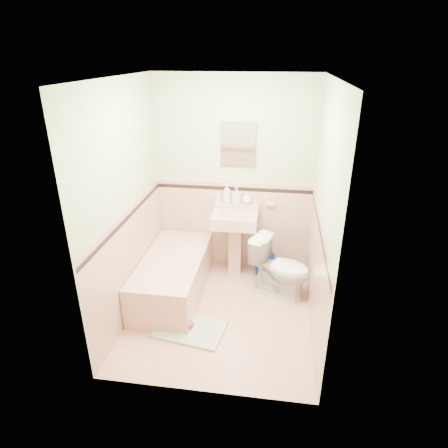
# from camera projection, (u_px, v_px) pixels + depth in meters

# --- Properties ---
(floor) EXTENTS (2.20, 2.20, 0.00)m
(floor) POSITION_uv_depth(u_px,v_px,m) (221.00, 313.00, 4.34)
(floor) COLOR #D29F8A
(floor) RESTS_ON ground
(ceiling) EXTENTS (2.20, 2.20, 0.00)m
(ceiling) POSITION_uv_depth(u_px,v_px,m) (220.00, 78.00, 3.31)
(ceiling) COLOR white
(ceiling) RESTS_ON ground
(wall_back) EXTENTS (2.50, 0.00, 2.50)m
(wall_back) POSITION_uv_depth(u_px,v_px,m) (234.00, 178.00, 4.82)
(wall_back) COLOR beige
(wall_back) RESTS_ON ground
(wall_front) EXTENTS (2.50, 0.00, 2.50)m
(wall_front) POSITION_uv_depth(u_px,v_px,m) (198.00, 267.00, 2.83)
(wall_front) COLOR beige
(wall_front) RESTS_ON ground
(wall_left) EXTENTS (0.00, 2.50, 2.50)m
(wall_left) POSITION_uv_depth(u_px,v_px,m) (125.00, 206.00, 3.96)
(wall_left) COLOR beige
(wall_left) RESTS_ON ground
(wall_right) EXTENTS (0.00, 2.50, 2.50)m
(wall_right) POSITION_uv_depth(u_px,v_px,m) (323.00, 217.00, 3.70)
(wall_right) COLOR beige
(wall_right) RESTS_ON ground
(wainscot_back) EXTENTS (2.00, 0.00, 2.00)m
(wainscot_back) POSITION_uv_depth(u_px,v_px,m) (233.00, 226.00, 5.08)
(wainscot_back) COLOR #D5A48F
(wainscot_back) RESTS_ON ground
(wainscot_front) EXTENTS (2.00, 0.00, 2.00)m
(wainscot_front) POSITION_uv_depth(u_px,v_px,m) (200.00, 336.00, 3.11)
(wainscot_front) COLOR #D5A48F
(wainscot_front) RESTS_ON ground
(wainscot_left) EXTENTS (0.00, 2.20, 2.20)m
(wainscot_left) POSITION_uv_depth(u_px,v_px,m) (132.00, 261.00, 4.22)
(wainscot_left) COLOR #D5A48F
(wainscot_left) RESTS_ON ground
(wainscot_right) EXTENTS (0.00, 2.20, 2.20)m
(wainscot_right) POSITION_uv_depth(u_px,v_px,m) (315.00, 275.00, 3.96)
(wainscot_right) COLOR #D5A48F
(wainscot_right) RESTS_ON ground
(accent_back) EXTENTS (2.00, 0.00, 2.00)m
(accent_back) POSITION_uv_depth(u_px,v_px,m) (233.00, 189.00, 4.86)
(accent_back) COLOR black
(accent_back) RESTS_ON ground
(accent_front) EXTENTS (2.00, 0.00, 2.00)m
(accent_front) POSITION_uv_depth(u_px,v_px,m) (199.00, 281.00, 2.90)
(accent_front) COLOR black
(accent_front) RESTS_ON ground
(accent_left) EXTENTS (0.00, 2.20, 2.20)m
(accent_left) POSITION_uv_depth(u_px,v_px,m) (128.00, 218.00, 4.01)
(accent_left) COLOR black
(accent_left) RESTS_ON ground
(accent_right) EXTENTS (0.00, 2.20, 2.20)m
(accent_right) POSITION_uv_depth(u_px,v_px,m) (320.00, 229.00, 3.75)
(accent_right) COLOR black
(accent_right) RESTS_ON ground
(cap_back) EXTENTS (2.00, 0.00, 2.00)m
(cap_back) POSITION_uv_depth(u_px,v_px,m) (234.00, 181.00, 4.82)
(cap_back) COLOR #D2A293
(cap_back) RESTS_ON ground
(cap_front) EXTENTS (2.00, 0.00, 2.00)m
(cap_front) POSITION_uv_depth(u_px,v_px,m) (198.00, 269.00, 2.86)
(cap_front) COLOR #D2A293
(cap_front) RESTS_ON ground
(cap_left) EXTENTS (0.00, 2.20, 2.20)m
(cap_left) POSITION_uv_depth(u_px,v_px,m) (127.00, 209.00, 3.97)
(cap_left) COLOR #D2A293
(cap_left) RESTS_ON ground
(cap_right) EXTENTS (0.00, 2.20, 2.20)m
(cap_right) POSITION_uv_depth(u_px,v_px,m) (321.00, 220.00, 3.71)
(cap_right) COLOR #D2A293
(cap_right) RESTS_ON ground
(bathtub) EXTENTS (0.70, 1.50, 0.45)m
(bathtub) POSITION_uv_depth(u_px,v_px,m) (173.00, 277.00, 4.63)
(bathtub) COLOR tan
(bathtub) RESTS_ON floor
(tub_faucet) EXTENTS (0.04, 0.12, 0.04)m
(tub_faucet) POSITION_uv_depth(u_px,v_px,m) (186.00, 222.00, 5.11)
(tub_faucet) COLOR silver
(tub_faucet) RESTS_ON wall_back
(sink) EXTENTS (0.56, 0.48, 0.88)m
(sink) POSITION_uv_depth(u_px,v_px,m) (235.00, 245.00, 4.93)
(sink) COLOR tan
(sink) RESTS_ON floor
(sink_faucet) EXTENTS (0.02, 0.02, 0.10)m
(sink_faucet) POSITION_uv_depth(u_px,v_px,m) (236.00, 204.00, 4.85)
(sink_faucet) COLOR silver
(sink_faucet) RESTS_ON sink
(medicine_cabinet) EXTENTS (0.41, 0.04, 0.51)m
(medicine_cabinet) POSITION_uv_depth(u_px,v_px,m) (238.00, 143.00, 4.60)
(medicine_cabinet) COLOR white
(medicine_cabinet) RESTS_ON wall_back
(soap_dish) EXTENTS (0.12, 0.07, 0.04)m
(soap_dish) POSITION_uv_depth(u_px,v_px,m) (270.00, 204.00, 4.85)
(soap_dish) COLOR tan
(soap_dish) RESTS_ON wall_back
(soap_bottle_left) EXTENTS (0.11, 0.11, 0.25)m
(soap_bottle_left) POSITION_uv_depth(u_px,v_px,m) (227.00, 194.00, 4.85)
(soap_bottle_left) COLOR #B2B2B2
(soap_bottle_left) RESTS_ON sink
(soap_bottle_mid) EXTENTS (0.13, 0.13, 0.21)m
(soap_bottle_mid) POSITION_uv_depth(u_px,v_px,m) (237.00, 195.00, 4.84)
(soap_bottle_mid) COLOR #B2B2B2
(soap_bottle_mid) RESTS_ON sink
(soap_bottle_right) EXTENTS (0.14, 0.14, 0.16)m
(soap_bottle_right) POSITION_uv_depth(u_px,v_px,m) (247.00, 198.00, 4.84)
(soap_bottle_right) COLOR #B2B2B2
(soap_bottle_right) RESTS_ON sink
(tube) EXTENTS (0.05, 0.05, 0.12)m
(tube) POSITION_uv_depth(u_px,v_px,m) (218.00, 198.00, 4.89)
(tube) COLOR white
(tube) RESTS_ON sink
(toilet) EXTENTS (0.80, 0.65, 0.72)m
(toilet) POSITION_uv_depth(u_px,v_px,m) (281.00, 268.00, 4.56)
(toilet) COLOR white
(toilet) RESTS_ON floor
(bucket) EXTENTS (0.33, 0.33, 0.27)m
(bucket) POSITION_uv_depth(u_px,v_px,m) (264.00, 265.00, 5.06)
(bucket) COLOR #011996
(bucket) RESTS_ON floor
(bath_mat) EXTENTS (0.77, 0.58, 0.03)m
(bath_mat) POSITION_uv_depth(u_px,v_px,m) (190.00, 329.00, 4.07)
(bath_mat) COLOR #9BA78B
(bath_mat) RESTS_ON floor
(shoe) EXTENTS (0.16, 0.11, 0.06)m
(shoe) POSITION_uv_depth(u_px,v_px,m) (186.00, 324.00, 4.08)
(shoe) COLOR #BF1E59
(shoe) RESTS_ON bath_mat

